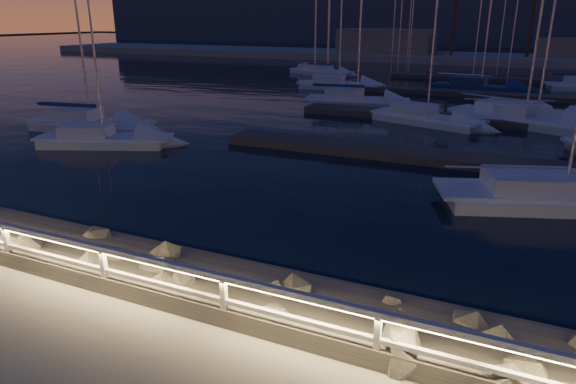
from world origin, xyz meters
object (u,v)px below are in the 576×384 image
at_px(sailboat_e, 354,99).
at_px(sailboat_m, 327,72).
at_px(sailboat_b, 101,138).
at_px(sailboat_n, 478,87).
at_px(sailboat_j, 337,84).
at_px(sailboat_i, 313,70).
at_px(sailboat_h, 533,116).
at_px(sailboat_g, 521,117).
at_px(sailboat_a, 88,122).
at_px(sailboat_d, 557,194).
at_px(sailboat_f, 424,117).
at_px(guard_rail, 318,311).

bearing_deg(sailboat_e, sailboat_m, 107.66).
bearing_deg(sailboat_e, sailboat_b, -122.77).
bearing_deg(sailboat_n, sailboat_j, -159.20).
bearing_deg(sailboat_b, sailboat_i, 72.30).
bearing_deg(sailboat_h, sailboat_g, -139.30).
relative_size(sailboat_a, sailboat_j, 0.98).
bearing_deg(sailboat_m, sailboat_i, 168.72).
relative_size(sailboat_a, sailboat_i, 1.18).
xyz_separation_m(sailboat_d, sailboat_f, (-6.99, 12.74, -0.01)).
bearing_deg(sailboat_b, guard_rail, -58.58).
xyz_separation_m(guard_rail, sailboat_h, (3.31, 27.73, -0.93)).
xyz_separation_m(sailboat_g, sailboat_m, (-20.76, 21.59, -0.07)).
distance_m(guard_rail, sailboat_h, 27.94).
xyz_separation_m(sailboat_a, sailboat_e, (11.37, 14.88, 0.00)).
height_order(guard_rail, sailboat_n, sailboat_n).
xyz_separation_m(sailboat_f, sailboat_n, (1.60, 16.36, 0.04)).
distance_m(guard_rail, sailboat_g, 26.91).
bearing_deg(sailboat_g, sailboat_m, 158.28).
bearing_deg(sailboat_d, sailboat_e, 106.69).
relative_size(sailboat_e, sailboat_g, 0.82).
height_order(guard_rail, sailboat_m, sailboat_m).
xyz_separation_m(guard_rail, sailboat_a, (-20.13, 14.55, -0.92)).
bearing_deg(sailboat_m, sailboat_a, -85.14).
distance_m(sailboat_j, sailboat_n, 12.40).
bearing_deg(sailboat_b, sailboat_n, 39.08).
distance_m(sailboat_a, sailboat_f, 20.11).
relative_size(sailboat_b, sailboat_m, 1.12).
xyz_separation_m(sailboat_a, sailboat_d, (24.37, -2.63, -0.03)).
bearing_deg(sailboat_b, sailboat_a, 120.35).
xyz_separation_m(sailboat_m, sailboat_n, (16.94, -7.34, 0.06)).
bearing_deg(sailboat_n, sailboat_a, -119.80).
bearing_deg(sailboat_j, sailboat_a, -117.09).
distance_m(sailboat_e, sailboat_n, 13.86).
bearing_deg(sailboat_g, sailboat_h, 80.89).
relative_size(sailboat_a, sailboat_e, 0.99).
bearing_deg(guard_rail, sailboat_e, 106.58).
xyz_separation_m(sailboat_a, sailboat_h, (23.44, 13.18, -0.01)).
distance_m(sailboat_f, sailboat_i, 29.87).
height_order(sailboat_a, sailboat_f, sailboat_a).
bearing_deg(sailboat_m, sailboat_e, -55.44).
height_order(sailboat_b, sailboat_g, sailboat_g).
bearing_deg(sailboat_f, sailboat_j, 146.54).
distance_m(guard_rail, sailboat_b, 20.48).
bearing_deg(sailboat_a, sailboat_f, 20.38).
distance_m(sailboat_f, sailboat_h, 6.79).
bearing_deg(sailboat_m, sailboat_g, -37.81).
distance_m(sailboat_f, sailboat_g, 5.82).
bearing_deg(sailboat_d, sailboat_j, 103.97).
distance_m(sailboat_b, sailboat_e, 19.19).
distance_m(sailboat_d, sailboat_m, 42.74).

